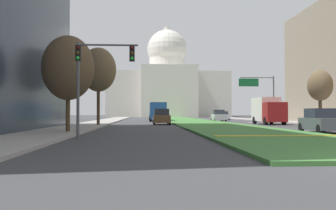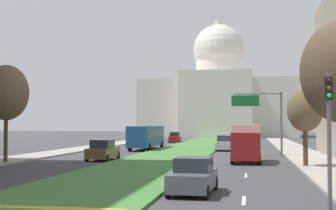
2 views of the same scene
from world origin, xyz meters
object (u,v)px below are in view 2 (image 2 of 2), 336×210
object	(u,v)px
capitol_building	(219,98)
sedan_distant	(225,144)
sedan_lead_stopped	(193,177)
city_bus	(146,135)
traffic_light_near_right	(329,123)
sedan_midblock	(103,151)
sedan_far_horizon	(250,141)
sedan_very_far	(175,138)
overhead_guide_sign	(263,110)
street_tree_right_mid	(305,110)
street_tree_left_mid	(6,93)
box_truck_delivery	(246,142)

from	to	relation	value
capitol_building	sedan_distant	size ratio (longest dim) A/B	8.18
sedan_lead_stopped	city_bus	xyz separation A→B (m)	(-10.27, 36.35, 0.98)
capitol_building	traffic_light_near_right	world-z (taller)	capitol_building
capitol_building	sedan_midblock	size ratio (longest dim) A/B	8.47
sedan_far_horizon	sedan_midblock	bearing A→B (deg)	-114.97
sedan_very_far	sedan_lead_stopped	bearing A→B (deg)	-80.18
capitol_building	traffic_light_near_right	bearing A→B (deg)	-83.99
capitol_building	sedan_distant	bearing A→B (deg)	-85.62
overhead_guide_sign	sedan_midblock	size ratio (longest dim) A/B	1.46
street_tree_right_mid	capitol_building	bearing A→B (deg)	98.09
city_bus	sedan_very_far	bearing A→B (deg)	89.52
street_tree_right_mid	city_bus	world-z (taller)	street_tree_right_mid
city_bus	overhead_guide_sign	bearing A→B (deg)	-34.48
street_tree_left_mid	sedan_lead_stopped	size ratio (longest dim) A/B	1.90
capitol_building	street_tree_right_mid	bearing A→B (deg)	-81.91
traffic_light_near_right	box_truck_delivery	distance (m)	22.61
traffic_light_near_right	overhead_guide_sign	bearing A→B (deg)	93.03
sedan_distant	city_bus	xyz separation A→B (m)	(-9.91, 0.94, 0.91)
sedan_midblock	sedan_very_far	distance (m)	39.66
sedan_distant	traffic_light_near_right	bearing A→B (deg)	-81.43
sedan_distant	sedan_very_far	bearing A→B (deg)	113.05
street_tree_right_mid	box_truck_delivery	xyz separation A→B (m)	(-4.43, 4.10, -2.61)
street_tree_right_mid	sedan_midblock	bearing A→B (deg)	166.19
traffic_light_near_right	sedan_distant	size ratio (longest dim) A/B	1.12
traffic_light_near_right	sedan_lead_stopped	xyz separation A→B (m)	(-5.55, 3.80, -2.52)
capitol_building	street_tree_left_mid	distance (m)	84.98
sedan_midblock	sedan_far_horizon	distance (m)	30.83
street_tree_right_mid	box_truck_delivery	distance (m)	6.57
overhead_guide_sign	street_tree_right_mid	distance (m)	12.49
sedan_lead_stopped	sedan_distant	xyz separation A→B (m)	(-0.36, 35.41, 0.06)
capitol_building	sedan_midblock	world-z (taller)	capitol_building
street_tree_left_mid	street_tree_right_mid	xyz separation A→B (m)	(23.77, 0.70, -1.51)
sedan_midblock	sedan_far_horizon	bearing A→B (deg)	65.03
overhead_guide_sign	city_bus	distance (m)	17.48
sedan_distant	sedan_far_horizon	distance (m)	11.55
sedan_distant	box_truck_delivery	bearing A→B (deg)	-81.11
street_tree_right_mid	sedan_very_far	bearing A→B (deg)	110.96
street_tree_left_mid	sedan_far_horizon	distance (m)	38.64
sedan_midblock	sedan_far_horizon	xyz separation A→B (m)	(13.01, 27.94, -0.08)
street_tree_right_mid	sedan_distant	xyz separation A→B (m)	(-7.07, 20.99, -3.43)
street_tree_right_mid	sedan_lead_stopped	bearing A→B (deg)	-114.97
sedan_lead_stopped	city_bus	bearing A→B (deg)	105.78
sedan_far_horizon	sedan_very_far	distance (m)	17.32
box_truck_delivery	sedan_midblock	bearing A→B (deg)	179.56
sedan_midblock	city_bus	xyz separation A→B (m)	(0.07, 17.74, 0.92)
traffic_light_near_right	sedan_midblock	bearing A→B (deg)	125.35
street_tree_right_mid	city_bus	size ratio (longest dim) A/B	0.55
street_tree_left_mid	sedan_far_horizon	size ratio (longest dim) A/B	1.72
traffic_light_near_right	sedan_distant	xyz separation A→B (m)	(-5.91, 39.21, -2.46)
sedan_distant	box_truck_delivery	world-z (taller)	box_truck_delivery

